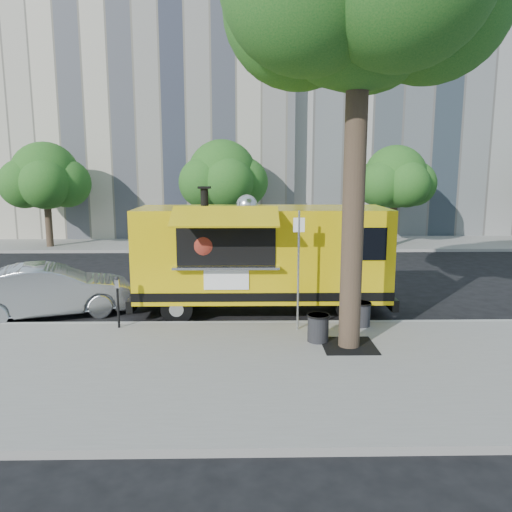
% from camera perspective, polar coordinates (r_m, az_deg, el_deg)
% --- Properties ---
extents(ground, '(120.00, 120.00, 0.00)m').
position_cam_1_polar(ground, '(14.27, -2.14, -6.98)').
color(ground, black).
rests_on(ground, ground).
extents(sidewalk, '(60.00, 6.00, 0.15)m').
position_cam_1_polar(sidewalk, '(10.48, -2.54, -12.98)').
color(sidewalk, gray).
rests_on(sidewalk, ground).
extents(curb, '(60.00, 0.14, 0.16)m').
position_cam_1_polar(curb, '(13.36, -2.21, -7.84)').
color(curb, '#999993').
rests_on(curb, ground).
extents(far_sidewalk, '(60.00, 5.00, 0.15)m').
position_cam_1_polar(far_sidewalk, '(27.45, -1.64, 1.41)').
color(far_sidewalk, gray).
rests_on(far_sidewalk, ground).
extents(building_left, '(22.00, 14.00, 24.00)m').
position_cam_1_polar(building_left, '(37.42, -14.91, 21.75)').
color(building_left, '#BBB29B').
rests_on(building_left, ground).
extents(building_mid, '(20.00, 14.00, 20.00)m').
position_cam_1_polar(building_mid, '(38.92, 17.36, 18.17)').
color(building_mid, '#9B9791').
rests_on(building_mid, ground).
extents(tree_well, '(1.20, 1.20, 0.02)m').
position_cam_1_polar(tree_well, '(11.79, 10.54, -10.05)').
color(tree_well, black).
rests_on(tree_well, sidewalk).
extents(far_tree_a, '(3.42, 3.42, 5.36)m').
position_cam_1_polar(far_tree_a, '(27.90, -22.94, 8.41)').
color(far_tree_a, '#33261C').
rests_on(far_tree_a, far_sidewalk).
extents(far_tree_b, '(3.60, 3.60, 5.50)m').
position_cam_1_polar(far_tree_b, '(26.38, -3.89, 9.24)').
color(far_tree_b, '#33261C').
rests_on(far_tree_b, far_sidewalk).
extents(far_tree_c, '(3.24, 3.24, 5.21)m').
position_cam_1_polar(far_tree_c, '(27.17, 15.63, 8.68)').
color(far_tree_c, '#33261C').
rests_on(far_tree_c, far_sidewalk).
extents(sign_post, '(0.28, 0.06, 3.00)m').
position_cam_1_polar(sign_post, '(12.38, 4.87, -0.82)').
color(sign_post, silver).
rests_on(sign_post, sidewalk).
extents(parking_meter, '(0.11, 0.11, 1.33)m').
position_cam_1_polar(parking_meter, '(13.11, -15.54, -4.42)').
color(parking_meter, black).
rests_on(parking_meter, sidewalk).
extents(food_truck, '(7.36, 3.41, 3.64)m').
position_cam_1_polar(food_truck, '(14.24, 0.55, 0.07)').
color(food_truck, '#DDB90B').
rests_on(food_truck, ground).
extents(sedan, '(4.79, 2.98, 1.49)m').
position_cam_1_polar(sedan, '(15.30, -22.45, -3.69)').
color(sedan, '#9DA0A3').
rests_on(sedan, ground).
extents(trash_bin_left, '(0.54, 0.54, 0.64)m').
position_cam_1_polar(trash_bin_left, '(11.89, 7.11, -8.06)').
color(trash_bin_left, black).
rests_on(trash_bin_left, sidewalk).
extents(trash_bin_right, '(0.51, 0.51, 0.62)m').
position_cam_1_polar(trash_bin_right, '(13.21, 11.92, -6.42)').
color(trash_bin_right, black).
rests_on(trash_bin_right, sidewalk).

